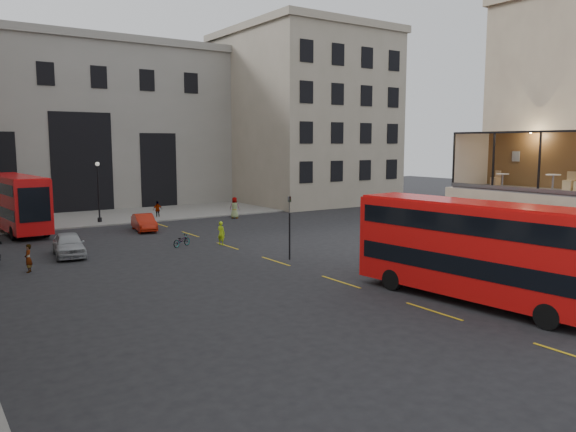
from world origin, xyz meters
TOP-DOWN VIEW (x-y plane):
  - ground at (0.00, 0.00)m, footprint 140.00×140.00m
  - host_frontage at (6.50, 0.00)m, footprint 3.00×11.00m
  - cafe_floor at (6.50, 0.00)m, footprint 3.00×10.00m
  - gateway at (-5.00, 47.99)m, footprint 35.00×10.60m
  - building_right at (20.00, 39.97)m, footprint 16.60×18.60m
  - pavement_far at (-6.00, 38.00)m, footprint 40.00×12.00m
  - traffic_light_near at (-1.00, 12.00)m, footprint 0.16×0.20m
  - street_lamp_b at (-6.00, 34.00)m, footprint 0.36×0.36m
  - bus_near at (0.50, 0.04)m, footprint 3.59×11.24m
  - bus_far at (-12.77, 32.69)m, footprint 3.36×11.31m
  - car_a at (-11.67, 20.48)m, footprint 2.28×4.50m
  - car_b at (-4.27, 27.77)m, footprint 2.01×4.20m
  - bicycle at (-4.61, 19.63)m, footprint 1.65×1.15m
  - cyclist at (-2.12, 18.65)m, footprint 0.59×0.70m
  - pedestrian_b at (-10.66, 38.41)m, footprint 1.41×1.24m
  - pedestrian_c at (-0.57, 34.37)m, footprint 0.96×0.46m
  - pedestrian_d at (5.31, 30.27)m, footprint 1.14×1.10m
  - pedestrian_e at (-14.53, 17.14)m, footprint 0.54×0.65m
  - cafe_table_mid at (5.96, -0.16)m, footprint 0.67×0.67m
  - cafe_table_far at (5.58, 2.33)m, footprint 0.62×0.62m
  - cafe_chair_c at (7.56, -0.07)m, footprint 0.46×0.46m
  - cafe_chair_d at (7.48, 4.08)m, footprint 0.46×0.46m

SIDE VIEW (x-z plane):
  - ground at x=0.00m, z-range 0.00..0.00m
  - pavement_far at x=-6.00m, z-range 0.00..0.12m
  - bicycle at x=-4.61m, z-range 0.00..0.82m
  - car_b at x=-4.27m, z-range 0.00..1.33m
  - car_a at x=-11.67m, z-range 0.00..1.47m
  - pedestrian_e at x=-14.53m, z-range 0.00..1.53m
  - pedestrian_c at x=-0.57m, z-range 0.00..1.59m
  - cyclist at x=-2.12m, z-range 0.00..1.64m
  - pedestrian_b at x=-10.66m, z-range 0.00..1.89m
  - pedestrian_d at x=5.31m, z-range 0.00..1.97m
  - host_frontage at x=6.50m, z-range 0.00..4.50m
  - street_lamp_b at x=-6.00m, z-range -0.27..5.06m
  - traffic_light_near at x=-1.00m, z-range 0.52..4.32m
  - bus_near at x=0.50m, z-range 0.27..4.68m
  - bus_far at x=-12.77m, z-range 0.27..4.73m
  - cafe_floor at x=6.50m, z-range 4.50..4.60m
  - cafe_chair_d at x=7.48m, z-range 4.44..5.25m
  - cafe_chair_c at x=7.56m, z-range 4.42..5.34m
  - cafe_table_far at x=5.58m, z-range 4.73..5.50m
  - cafe_table_mid at x=5.96m, z-range 4.74..5.58m
  - gateway at x=-5.00m, z-range 0.39..18.39m
  - building_right at x=20.00m, z-range 0.39..20.39m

